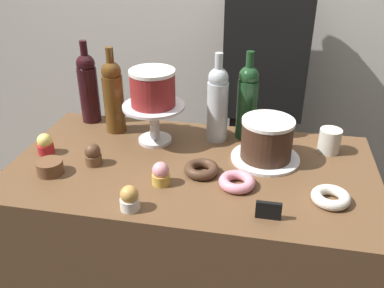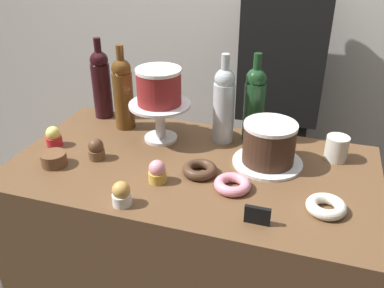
{
  "view_description": "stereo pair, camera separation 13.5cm",
  "coord_description": "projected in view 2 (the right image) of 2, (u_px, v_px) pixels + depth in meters",
  "views": [
    {
      "loc": [
        0.23,
        -1.17,
        1.65
      ],
      "look_at": [
        0.0,
        0.0,
        1.01
      ],
      "focal_mm": 39.09,
      "sensor_mm": 36.0,
      "label": 1
    },
    {
      "loc": [
        0.36,
        -1.13,
        1.65
      ],
      "look_at": [
        0.0,
        0.0,
        1.01
      ],
      "focal_mm": 39.09,
      "sensor_mm": 36.0,
      "label": 2
    }
  ],
  "objects": [
    {
      "name": "wine_bottle_dark_red",
      "position": [
        101.0,
        83.0,
        1.67
      ],
      "size": [
        0.08,
        0.08,
        0.33
      ],
      "color": "black",
      "rests_on": "display_counter"
    },
    {
      "name": "silver_serving_platter",
      "position": [
        267.0,
        162.0,
        1.4
      ],
      "size": [
        0.23,
        0.23,
        0.01
      ],
      "color": "white",
      "rests_on": "display_counter"
    },
    {
      "name": "donut_chocolate",
      "position": [
        200.0,
        170.0,
        1.33
      ],
      "size": [
        0.11,
        0.11,
        0.03
      ],
      "color": "#472D1E",
      "rests_on": "display_counter"
    },
    {
      "name": "coffee_cup_ceramic",
      "position": [
        337.0,
        148.0,
        1.4
      ],
      "size": [
        0.08,
        0.08,
        0.08
      ],
      "color": "silver",
      "rests_on": "display_counter"
    },
    {
      "name": "barista_figure",
      "position": [
        277.0,
        117.0,
        1.95
      ],
      "size": [
        0.36,
        0.22,
        1.6
      ],
      "color": "black",
      "rests_on": "ground_plane"
    },
    {
      "name": "wine_bottle_clear",
      "position": [
        224.0,
        104.0,
        1.48
      ],
      "size": [
        0.08,
        0.08,
        0.33
      ],
      "color": "#B2BCC1",
      "rests_on": "display_counter"
    },
    {
      "name": "back_wall",
      "position": [
        250.0,
        5.0,
        1.97
      ],
      "size": [
        6.0,
        0.05,
        2.6
      ],
      "color": "silver",
      "rests_on": "ground_plane"
    },
    {
      "name": "chocolate_round_cake",
      "position": [
        269.0,
        143.0,
        1.36
      ],
      "size": [
        0.17,
        0.17,
        0.14
      ],
      "color": "#3D2619",
      "rests_on": "silver_serving_platter"
    },
    {
      "name": "cake_stand_pedestal",
      "position": [
        160.0,
        115.0,
        1.51
      ],
      "size": [
        0.22,
        0.22,
        0.14
      ],
      "color": "silver",
      "rests_on": "display_counter"
    },
    {
      "name": "price_sign_chalkboard",
      "position": [
        257.0,
        215.0,
        1.11
      ],
      "size": [
        0.07,
        0.01,
        0.05
      ],
      "color": "black",
      "rests_on": "display_counter"
    },
    {
      "name": "white_layer_cake",
      "position": [
        159.0,
        86.0,
        1.46
      ],
      "size": [
        0.16,
        0.16,
        0.13
      ],
      "color": "maroon",
      "rests_on": "cake_stand_pedestal"
    },
    {
      "name": "donut_sugar",
      "position": [
        326.0,
        206.0,
        1.16
      ],
      "size": [
        0.11,
        0.11,
        0.03
      ],
      "color": "silver",
      "rests_on": "display_counter"
    },
    {
      "name": "donut_pink",
      "position": [
        232.0,
        184.0,
        1.26
      ],
      "size": [
        0.11,
        0.11,
        0.03
      ],
      "color": "pink",
      "rests_on": "display_counter"
    },
    {
      "name": "cupcake_lemon",
      "position": [
        54.0,
        137.0,
        1.49
      ],
      "size": [
        0.06,
        0.06,
        0.07
      ],
      "color": "red",
      "rests_on": "display_counter"
    },
    {
      "name": "cupcake_caramel",
      "position": [
        122.0,
        194.0,
        1.18
      ],
      "size": [
        0.06,
        0.06,
        0.07
      ],
      "color": "white",
      "rests_on": "display_counter"
    },
    {
      "name": "wine_bottle_green",
      "position": [
        254.0,
        103.0,
        1.49
      ],
      "size": [
        0.08,
        0.08,
        0.33
      ],
      "color": "#193D1E",
      "rests_on": "display_counter"
    },
    {
      "name": "display_counter",
      "position": [
        192.0,
        269.0,
        1.61
      ],
      "size": [
        1.2,
        0.65,
        0.93
      ],
      "color": "brown",
      "rests_on": "ground_plane"
    },
    {
      "name": "cupcake_strawberry",
      "position": [
        157.0,
        172.0,
        1.29
      ],
      "size": [
        0.06,
        0.06,
        0.07
      ],
      "color": "gold",
      "rests_on": "display_counter"
    },
    {
      "name": "cupcake_chocolate",
      "position": [
        96.0,
        149.0,
        1.41
      ],
      "size": [
        0.06,
        0.06,
        0.07
      ],
      "color": "brown",
      "rests_on": "display_counter"
    },
    {
      "name": "wine_bottle_amber",
      "position": [
        123.0,
        92.0,
        1.58
      ],
      "size": [
        0.08,
        0.08,
        0.33
      ],
      "color": "#5B3814",
      "rests_on": "display_counter"
    },
    {
      "name": "cookie_stack",
      "position": [
        54.0,
        159.0,
        1.38
      ],
      "size": [
        0.08,
        0.08,
        0.04
      ],
      "color": "brown",
      "rests_on": "display_counter"
    }
  ]
}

